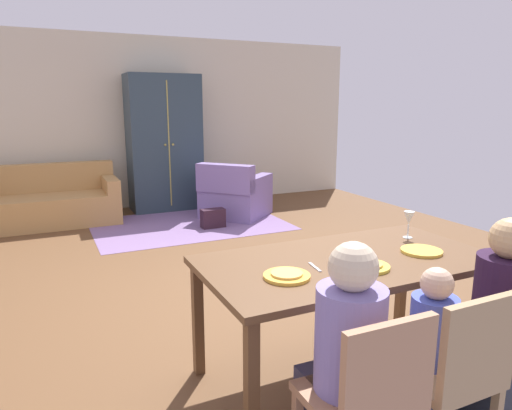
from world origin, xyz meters
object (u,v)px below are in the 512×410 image
Objects in this scene: handbag at (213,218)px; person_woman at (494,327)px; armoire at (164,143)px; armchair at (234,196)px; wine_glass at (409,219)px; dining_chair_child at (454,369)px; plate_near_child at (367,266)px; plate_near_woman at (421,251)px; person_man at (343,370)px; person_child at (425,362)px; dining_table at (347,270)px; dining_chair_man at (368,397)px; plate_near_man at (287,276)px; couch at (43,203)px.

person_woman is at bearing -89.84° from handbag.
armchair is at bearing -51.07° from armoire.
wine_glass reaches higher than dining_chair_child.
dining_chair_child reaches higher than plate_near_child.
armchair reaches higher than plate_near_woman.
person_man is 5.79m from armoire.
person_woman is 3.47× the size of handbag.
person_child is at bearing -90.02° from plate_near_child.
person_man reaches higher than person_child.
wine_glass is at bearing 16.03° from dining_table.
plate_near_child is at bearing -102.74° from armchair.
dining_table is at bearing -103.27° from armchair.
armoire is at bearing 88.07° from person_child.
dining_table is 0.97m from dining_chair_man.
plate_near_child is at bearing -170.51° from plate_near_woman.
dining_table is 6.96× the size of plate_near_man.
wine_glass is 1.14m from person_child.
dining_chair_man is (-0.96, -0.72, -0.28)m from plate_near_woman.
plate_near_man is at bearing 90.07° from person_man.
dining_table is at bearing 168.20° from plate_near_woman.
person_woman is at bearing -28.73° from plate_near_man.
armchair is 3.77× the size of handbag.
person_man is at bearing -126.64° from dining_table.
handbag is at bearing -29.16° from couch.
dining_chair_child is at bearing -55.54° from plate_near_man.
dining_chair_man and dining_chair_child have the same top height.
dining_chair_man is 0.94× the size of person_child.
person_man reaches higher than wine_glass.
plate_near_man is 1.15m from wine_glass.
plate_near_child is 5.28m from armoire.
plate_near_man is at bearing -178.80° from plate_near_woman.
armoire reaches higher than plate_near_woman.
armoire is at bearing 87.91° from plate_near_child.
person_child is at bearing -179.40° from person_woman.
person_child is at bearing -0.62° from person_man.
wine_glass is at bearing -87.30° from handbag.
dining_table is 2.00× the size of dining_chair_man.
plate_near_child is at bearing -150.12° from wine_glass.
handbag is at bearing -137.65° from armchair.
dining_chair_child is at bearing -89.97° from plate_near_child.
person_child reaches higher than couch.
plate_near_child is 0.29× the size of dining_chair_child.
handbag is at bearing 83.12° from plate_near_child.
dining_chair_man reaches higher than armchair.
dining_chair_child is at bearing -89.97° from dining_table.
couch is at bearing 106.45° from person_child.
plate_near_man is at bearing 151.27° from person_woman.
dining_chair_child reaches higher than plate_near_man.
couch is at bearing 110.94° from person_woman.
person_woman is at bearing 0.60° from person_child.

